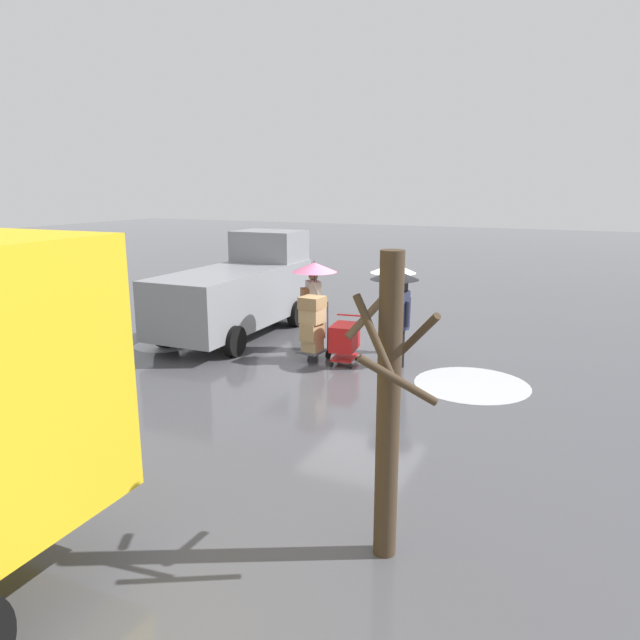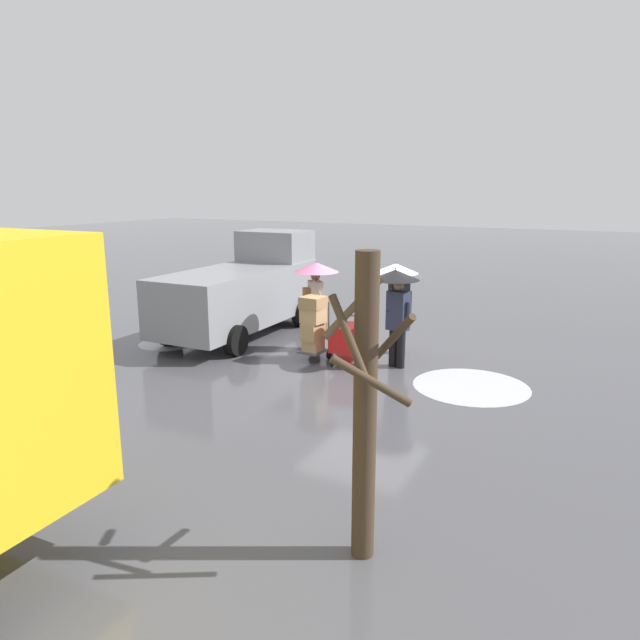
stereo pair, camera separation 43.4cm
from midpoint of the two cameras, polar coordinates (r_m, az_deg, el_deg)
ground_plane at (r=13.22m, az=5.53°, el=-3.77°), size 90.00×90.00×0.00m
slush_patch_under_van at (r=14.80m, az=-14.06°, el=-2.26°), size 1.39×1.39×0.01m
slush_patch_mid_street at (r=11.77m, az=15.72°, el=-6.32°), size 2.25×2.25×0.01m
cargo_van_parked_right at (r=15.26m, az=-6.69°, el=3.03°), size 2.27×5.37×2.60m
shopping_cart_vendor at (r=12.62m, az=3.48°, el=-1.86°), size 0.65×0.88×1.02m
hand_dolly_boxes at (r=12.78m, az=0.32°, el=-0.35°), size 0.57×0.75×1.46m
pedestrian_pink_side at (r=13.34m, az=8.53°, el=3.31°), size 1.04×1.04×2.15m
pedestrian_black_side at (r=12.34m, az=8.59°, el=2.45°), size 1.04×1.04×2.15m
pedestrian_white_side at (r=13.43m, az=0.48°, el=3.45°), size 1.04×1.04×2.15m
bare_tree_near at (r=5.85m, az=6.62°, el=-8.25°), size 1.03×1.03×3.22m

